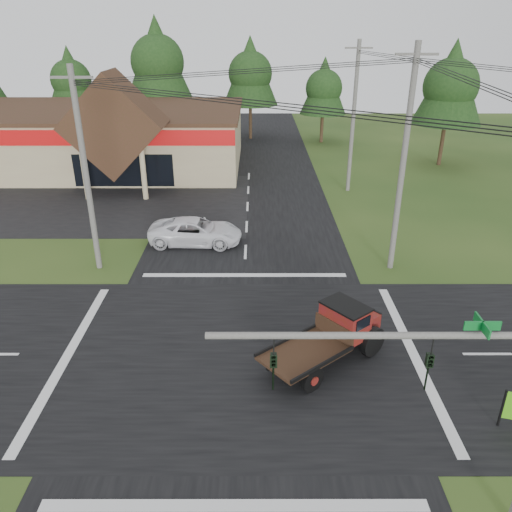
{
  "coord_description": "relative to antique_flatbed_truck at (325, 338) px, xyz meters",
  "views": [
    {
      "loc": [
        0.6,
        -16.61,
        12.16
      ],
      "look_at": [
        0.62,
        4.75,
        2.2
      ],
      "focal_mm": 35.0,
      "sensor_mm": 36.0,
      "label": 1
    }
  ],
  "objects": [
    {
      "name": "ground",
      "position": [
        -3.3,
        0.49,
        -1.13
      ],
      "size": [
        120.0,
        120.0,
        0.0
      ],
      "primitive_type": "plane",
      "color": "#243F16",
      "rests_on": "ground"
    },
    {
      "name": "road_ns",
      "position": [
        -3.3,
        0.49,
        -1.12
      ],
      "size": [
        12.0,
        120.0,
        0.02
      ],
      "primitive_type": "cube",
      "color": "black",
      "rests_on": "ground"
    },
    {
      "name": "road_ew",
      "position": [
        -3.3,
        0.49,
        -1.12
      ],
      "size": [
        120.0,
        12.0,
        0.02
      ],
      "primitive_type": "cube",
      "color": "black",
      "rests_on": "ground"
    },
    {
      "name": "parking_apron",
      "position": [
        -17.3,
        19.49,
        -1.11
      ],
      "size": [
        28.0,
        14.0,
        0.02
      ],
      "primitive_type": "cube",
      "color": "black",
      "rests_on": "ground"
    },
    {
      "name": "cvs_building",
      "position": [
        -19.0,
        30.06,
        1.65
      ],
      "size": [
        30.4,
        18.2,
        9.19
      ],
      "color": "tan",
      "rests_on": "ground"
    },
    {
      "name": "traffic_signal_mast",
      "position": [
        2.52,
        -7.01,
        3.3
      ],
      "size": [
        8.12,
        0.24,
        7.0
      ],
      "color": "#595651",
      "rests_on": "ground"
    },
    {
      "name": "utility_pole_nw",
      "position": [
        -11.3,
        8.49,
        4.26
      ],
      "size": [
        2.0,
        0.3,
        10.5
      ],
      "color": "#595651",
      "rests_on": "ground"
    },
    {
      "name": "utility_pole_ne",
      "position": [
        4.7,
        8.49,
        4.76
      ],
      "size": [
        2.0,
        0.3,
        11.5
      ],
      "color": "#595651",
      "rests_on": "ground"
    },
    {
      "name": "utility_pole_n",
      "position": [
        4.7,
        22.49,
        4.61
      ],
      "size": [
        2.0,
        0.3,
        11.2
      ],
      "color": "#595651",
      "rests_on": "ground"
    },
    {
      "name": "tree_row_b",
      "position": [
        -23.3,
        42.49,
        5.58
      ],
      "size": [
        5.6,
        5.6,
        10.1
      ],
      "color": "#332316",
      "rests_on": "ground"
    },
    {
      "name": "tree_row_c",
      "position": [
        -13.3,
        41.49,
        7.59
      ],
      "size": [
        7.28,
        7.28,
        13.13
      ],
      "color": "#332316",
      "rests_on": "ground"
    },
    {
      "name": "tree_row_d",
      "position": [
        -3.3,
        42.49,
        6.25
      ],
      "size": [
        6.16,
        6.16,
        11.11
      ],
      "color": "#332316",
      "rests_on": "ground"
    },
    {
      "name": "tree_row_e",
      "position": [
        4.7,
        40.49,
        4.91
      ],
      "size": [
        5.04,
        5.04,
        9.09
      ],
      "color": "#332316",
      "rests_on": "ground"
    },
    {
      "name": "tree_side_ne",
      "position": [
        14.7,
        30.49,
        6.25
      ],
      "size": [
        6.16,
        6.16,
        11.11
      ],
      "color": "#332316",
      "rests_on": "ground"
    },
    {
      "name": "antique_flatbed_truck",
      "position": [
        0.0,
        0.0,
        0.0
      ],
      "size": [
        5.47,
        5.01,
        2.25
      ],
      "primitive_type": null,
      "rotation": [
        0.0,
        0.0,
        -0.88
      ],
      "color": "#621E0E",
      "rests_on": "ground"
    },
    {
      "name": "white_pickup",
      "position": [
        -6.33,
        11.82,
        -0.35
      ],
      "size": [
        5.67,
        2.81,
        1.55
      ],
      "primitive_type": "imported",
      "rotation": [
        0.0,
        0.0,
        1.53
      ],
      "color": "white",
      "rests_on": "ground"
    }
  ]
}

